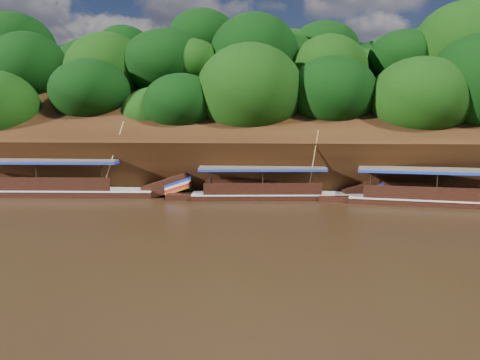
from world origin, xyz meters
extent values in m
plane|color=black|center=(0.00, 0.00, 0.00)|extent=(160.00, 160.00, 0.00)
cube|color=black|center=(0.00, 16.00, 3.50)|extent=(120.00, 16.12, 13.64)
cube|color=black|center=(0.00, 26.00, 0.00)|extent=(120.00, 24.00, 12.00)
ellipsoid|color=#093B0B|center=(-6.00, 15.00, 3.50)|extent=(18.00, 8.00, 6.40)
ellipsoid|color=#093B0B|center=(0.00, 23.00, 9.20)|extent=(24.00, 11.00, 8.40)
cube|color=black|center=(12.15, 7.04, 0.00)|extent=(11.93, 3.92, 0.83)
cube|color=silver|center=(12.15, 7.04, 0.40)|extent=(11.94, 3.97, 0.09)
cube|color=#504538|center=(11.43, 7.16, 2.21)|extent=(9.47, 3.80, 0.11)
cube|color=#1933A6|center=(11.43, 7.16, 2.10)|extent=(9.47, 3.80, 0.17)
cube|color=black|center=(1.29, 8.45, 0.00)|extent=(10.79, 3.16, 0.80)
cube|color=silver|center=(1.29, 8.45, 0.38)|extent=(10.80, 3.22, 0.09)
cube|color=black|center=(7.23, 9.14, 0.62)|extent=(2.67, 1.74, 1.50)
cube|color=#1933A6|center=(7.89, 9.22, 0.89)|extent=(1.47, 1.66, 0.55)
cube|color=red|center=(7.89, 9.22, 0.58)|extent=(1.47, 1.66, 0.55)
cube|color=#504538|center=(0.63, 8.38, 2.14)|extent=(8.53, 3.19, 0.11)
cube|color=#1933A6|center=(0.63, 8.38, 2.03)|extent=(8.53, 3.19, 0.16)
cylinder|color=tan|center=(3.99, 8.23, 2.53)|extent=(0.59, 0.83, 4.17)
cube|color=black|center=(-13.79, 8.38, 0.00)|extent=(13.94, 3.29, 0.94)
cube|color=silver|center=(-13.79, 8.38, 0.45)|extent=(13.95, 3.36, 0.10)
cube|color=black|center=(-6.05, 8.94, 0.73)|extent=(3.36, 1.96, 1.86)
cube|color=#1933A6|center=(-5.18, 9.00, 1.05)|extent=(1.82, 1.91, 0.69)
cube|color=red|center=(-5.18, 9.00, 0.69)|extent=(1.82, 1.91, 0.69)
cube|color=#504538|center=(-14.65, 8.31, 2.52)|extent=(10.98, 3.42, 0.13)
cube|color=#1933A6|center=(-14.65, 8.31, 2.40)|extent=(10.98, 3.42, 0.19)
cylinder|color=tan|center=(-9.60, 8.47, 2.92)|extent=(1.10, 1.65, 4.56)
cone|color=#236B1A|center=(-11.97, 9.83, 1.01)|extent=(1.50, 1.50, 2.02)
cone|color=#236B1A|center=(-5.03, 9.29, 0.78)|extent=(1.50, 1.50, 1.57)
cone|color=#236B1A|center=(0.60, 9.47, 0.73)|extent=(1.50, 1.50, 1.46)
cone|color=#236B1A|center=(6.04, 10.10, 0.94)|extent=(1.50, 1.50, 1.88)
cone|color=#236B1A|center=(12.74, 9.09, 0.68)|extent=(1.50, 1.50, 1.36)
camera|label=1|loc=(2.27, -22.57, 5.10)|focal=35.00mm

